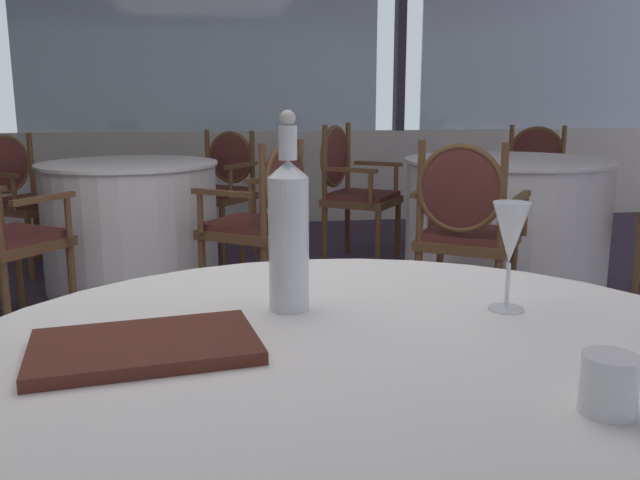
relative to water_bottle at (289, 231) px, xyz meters
The scene contains 14 objects.
ground_plane 1.25m from the water_bottle, 102.51° to the left, with size 15.06×15.06×0.00m, color #47384C.
window_wall_far 5.14m from the water_bottle, 92.05° to the left, with size 11.58×0.14×2.87m.
water_bottle is the anchor object (origin of this frame).
wine_glass 0.39m from the water_bottle, 10.06° to the right, with size 0.07×0.07×0.20m.
water_tumbler 0.59m from the water_bottle, 54.69° to the right, with size 0.07×0.07×0.07m, color white.
menu_book 0.33m from the water_bottle, 143.10° to the right, with size 0.33×0.21×0.02m, color #512319.
background_table_0 3.40m from the water_bottle, 58.84° to the left, with size 1.32×1.32×0.77m.
dining_chair_0_0 3.62m from the water_bottle, 76.40° to the left, with size 0.64×0.66×0.97m.
dining_chair_0_1 2.31m from the water_bottle, 60.68° to the left, with size 0.66×0.64×0.95m.
dining_chair_0_3 4.46m from the water_bottle, 57.90° to the left, with size 0.66×0.64×0.94m.
background_table_1 3.15m from the water_bottle, 101.66° to the left, with size 1.07×1.07×0.77m.
dining_chair_1_1 2.50m from the water_bottle, 86.51° to the left, with size 0.64×0.66×0.93m.
dining_chair_1_2 3.83m from the water_bottle, 90.93° to the left, with size 0.66×0.64×0.92m.
dining_chair_1_3 3.89m from the water_bottle, 111.25° to the left, with size 0.64×0.66×0.91m.
Camera 1 is at (0.05, -2.00, 1.15)m, focal length 37.82 mm.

